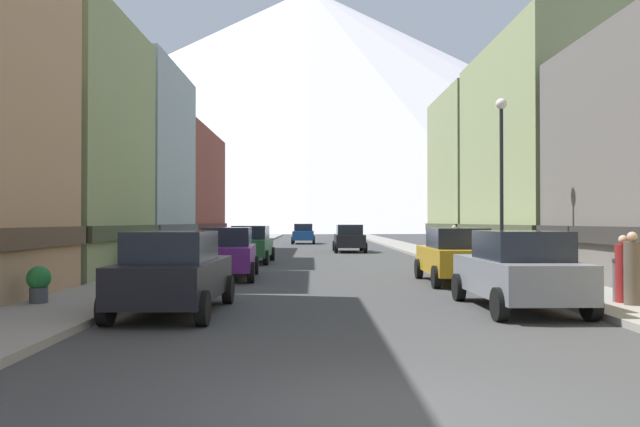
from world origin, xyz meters
name	(u,v)px	position (x,y,z in m)	size (l,w,h in m)	color
ground_plane	(393,416)	(0.00, 0.00, 0.00)	(400.00, 400.00, 0.00)	#3D3D3D
sidewalk_left	(229,251)	(-6.25, 35.00, 0.07)	(2.50, 100.00, 0.15)	gray
sidewalk_right	(420,251)	(6.25, 35.00, 0.07)	(2.50, 100.00, 0.15)	gray
storefront_left_1	(33,151)	(-10.90, 16.41, 4.53)	(7.09, 8.10, 9.39)	#8C9966
storefront_left_2	(117,168)	(-10.61, 25.29, 4.68)	(6.52, 8.94, 9.70)	#99A5B2
storefront_left_3	(165,194)	(-10.70, 35.94, 3.86)	(6.70, 12.25, 8.02)	brown
storefront_right_2	(564,157)	(10.98, 22.92, 5.00)	(7.26, 12.04, 10.35)	#8C9966
storefront_right_3	(490,176)	(10.73, 34.22, 4.94)	(6.76, 9.45, 10.23)	#8C9966
car_left_0	(174,272)	(-3.80, 7.17, 0.90)	(2.12, 4.43, 1.78)	black
car_left_1	(227,253)	(-3.80, 15.67, 0.90)	(2.24, 4.48, 1.78)	#591E72
car_left_2	(250,244)	(-3.80, 24.00, 0.90)	(2.15, 4.44, 1.78)	#265933
car_right_0	(518,270)	(3.80, 7.66, 0.90)	(2.12, 4.43, 1.78)	slate
car_right_1	(456,255)	(3.80, 13.82, 0.90)	(2.11, 4.42, 1.78)	#B28419
car_driving_0	(349,238)	(1.60, 34.68, 0.90)	(2.06, 4.40, 1.78)	black
car_driving_1	(303,234)	(-1.60, 50.15, 0.90)	(2.06, 4.40, 1.78)	#19478C
trash_bin_right	(626,280)	(6.35, 7.89, 0.64)	(0.59, 0.59, 0.98)	#4C5156
potted_plant_0	(133,258)	(-7.00, 15.33, 0.74)	(0.65, 0.65, 1.00)	gray
potted_plant_1	(39,283)	(-7.00, 7.89, 0.61)	(0.53, 0.53, 0.83)	#4C4C51
potted_plant_2	(543,260)	(7.00, 14.86, 0.69)	(0.75, 0.75, 0.99)	gray
pedestrian_0	(454,243)	(6.25, 24.89, 0.91)	(0.36, 0.36, 1.65)	brown
pedestrian_1	(623,272)	(6.25, 7.80, 0.85)	(0.36, 0.36, 1.53)	maroon
pedestrian_2	(632,271)	(6.25, 7.40, 0.89)	(0.36, 0.36, 1.61)	brown
streetlamp_right	(501,160)	(5.35, 14.01, 3.99)	(0.36, 0.36, 5.86)	black
mountain_backdrop	(310,107)	(-1.72, 260.00, 50.35)	(336.17, 336.17, 100.69)	silver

